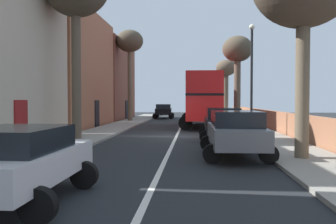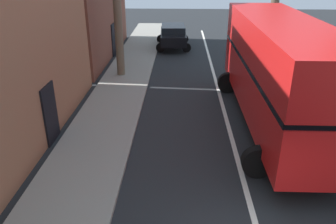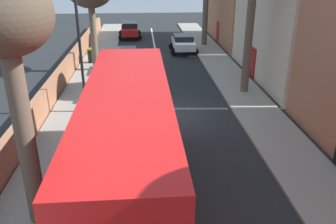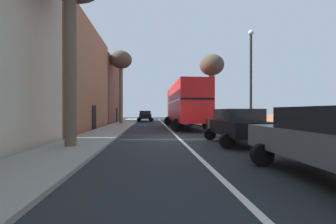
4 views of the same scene
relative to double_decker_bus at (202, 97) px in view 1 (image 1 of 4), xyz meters
The scene contains 15 objects.
ground_plane 8.11m from the double_decker_bus, 102.65° to the right, with size 84.00×84.00×0.00m, color black.
road_centre_line 8.11m from the double_decker_bus, 102.65° to the right, with size 0.16×54.00×0.01m, color silver.
sidewalk_left 10.30m from the double_decker_bus, 131.07° to the right, with size 2.60×60.00×0.12m, color gray.
sidewalk_right 8.54m from the double_decker_bus, 67.09° to the right, with size 2.60×60.00×0.12m, color gray.
terraced_houses_left 13.49m from the double_decker_bus, 140.10° to the right, with size 4.07×47.52×10.34m.
boundary_wall_right 9.09m from the double_decker_bus, 57.90° to the right, with size 0.36×54.00×1.37m, color #9E6647.
double_decker_bus is the anchor object (origin of this frame).
parked_car_grey_right_0 15.38m from the double_decker_bus, 87.00° to the right, with size 2.50×4.61×1.70m.
parked_car_black_left_1 13.47m from the double_decker_bus, 108.26° to the left, with size 2.62×4.64×1.67m.
parked_car_white_left_3 21.91m from the double_decker_bus, 101.08° to the right, with size 2.48×3.94×1.55m.
parked_car_black_right_5 9.97m from the double_decker_bus, 85.35° to the right, with size 2.47×4.23×1.70m.
street_tree_left_2 10.44m from the double_decker_bus, 140.04° to the left, with size 2.62×2.62×8.86m.
street_tree_right_3 14.07m from the double_decker_bus, 76.97° to the left, with size 2.33×2.33×6.77m.
street_tree_right_5 4.60m from the double_decker_bus, 13.47° to the left, with size 2.44×2.44×7.22m.
lamppost_right 8.38m from the double_decker_bus, 71.65° to the right, with size 0.32×0.32×6.31m.
Camera 1 is at (0.97, -20.62, 2.07)m, focal length 37.44 mm.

